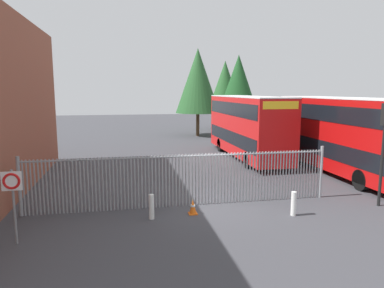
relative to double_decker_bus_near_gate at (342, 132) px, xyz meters
The scene contains 12 objects.
ground_plane 9.98m from the double_decker_bus_near_gate, 155.17° to the left, with size 100.00×100.00×0.00m, color #3D3D42.
palisade_fence 10.79m from the double_decker_bus_near_gate, 158.47° to the right, with size 12.80×0.14×2.35m.
double_decker_bus_near_gate is the anchor object (origin of this frame).
double_decker_bus_behind_fence_left 6.81m from the double_decker_bus_near_gate, 122.75° to the left, with size 2.54×10.81×4.42m.
bollard_near_left 12.67m from the double_decker_bus_near_gate, 155.37° to the right, with size 0.20×0.20×0.95m, color silver.
bollard_center_front 8.61m from the double_decker_bus_near_gate, 135.21° to the right, with size 0.20×0.20×0.95m, color silver.
traffic_cone_by_gate 11.16m from the double_decker_bus_near_gate, 152.84° to the right, with size 0.34×0.34×0.59m.
speed_limit_sign_post 17.09m from the double_decker_bus_near_gate, 157.28° to the right, with size 0.60×0.14×2.40m.
traffic_light_kerbside 5.86m from the double_decker_bus_near_gate, 108.64° to the right, with size 0.28×0.33×4.30m.
tree_tall_back 25.39m from the double_decker_bus_near_gate, 89.13° to the left, with size 4.17×4.17×8.51m.
tree_short_side 21.82m from the double_decker_bus_near_gate, 87.51° to the left, with size 4.94×4.94×8.90m.
tree_mid_row 19.37m from the double_decker_bus_near_gate, 103.79° to the left, with size 4.68×4.68×9.16m.
Camera 1 is at (-3.53, -14.00, 4.80)m, focal length 32.76 mm.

